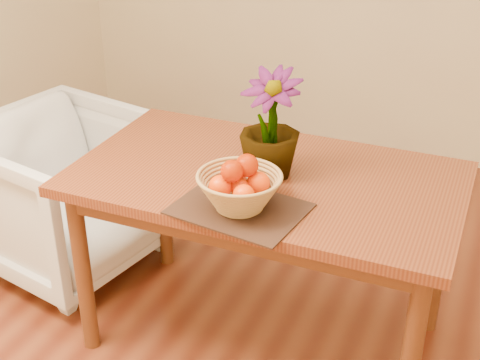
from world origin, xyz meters
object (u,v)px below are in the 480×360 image
at_px(table, 266,195).
at_px(potted_plant, 270,124).
at_px(wicker_basket, 239,193).
at_px(armchair, 65,186).

xyz_separation_m(table, potted_plant, (0.01, 0.01, 0.28)).
bearing_deg(wicker_basket, armchair, 157.39).
relative_size(potted_plant, armchair, 0.49).
distance_m(table, armchair, 1.10).
distance_m(wicker_basket, potted_plant, 0.31).
bearing_deg(potted_plant, wicker_basket, -84.69).
relative_size(table, armchair, 1.76).
bearing_deg(table, wicker_basket, -88.16).
bearing_deg(potted_plant, armchair, 176.36).
bearing_deg(armchair, potted_plant, -86.74).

